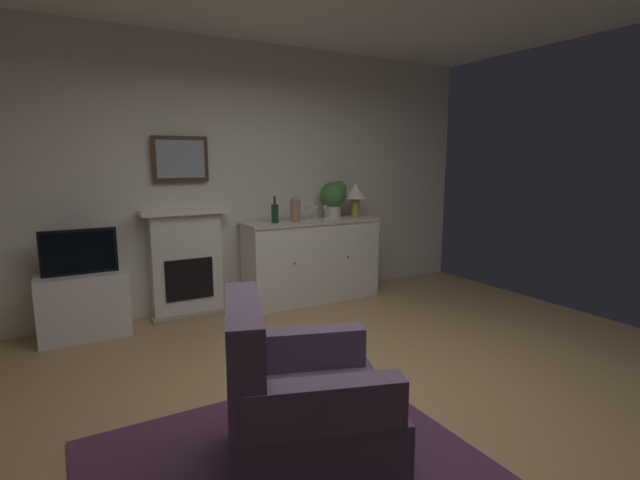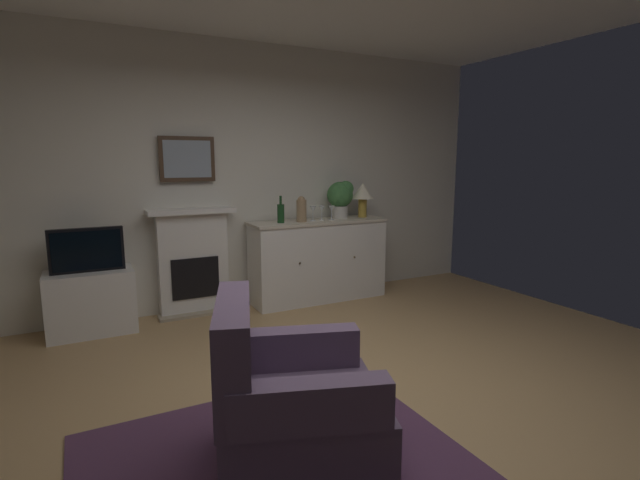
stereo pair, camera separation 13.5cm
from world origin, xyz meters
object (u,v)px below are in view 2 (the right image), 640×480
Objects in this scene: potted_plant_small at (341,196)px; armchair at (289,402)px; sideboard_cabinet at (318,260)px; wine_glass_right at (332,209)px; wine_glass_center at (322,209)px; tv_set at (87,250)px; table_lamp at (363,193)px; wine_glass_left at (313,210)px; tv_cabinet at (91,302)px; wine_bottle at (281,213)px; vase_decorative at (301,209)px; framed_picture at (187,159)px; fireplace_unit at (193,261)px.

armchair is at bearing -124.47° from potted_plant_small.
sideboard_cabinet is 0.60m from wine_glass_right.
tv_set is at bearing 179.61° from wine_glass_center.
wine_glass_right is at bearing -13.67° from wine_glass_center.
table_lamp is 0.68m from wine_glass_left.
potted_plant_small is (0.39, 0.07, 0.13)m from wine_glass_left.
wine_glass_left is at bearing -0.89° from tv_cabinet.
wine_bottle reaches higher than sideboard_cabinet.
wine_glass_left is 1.00× the size of wine_glass_center.
sideboard_cabinet is at bearing 14.64° from wine_glass_left.
armchair is at bearing -116.52° from vase_decorative.
armchair is (-1.44, -2.61, -0.66)m from wine_glass_left.
wine_bottle is at bearing -178.87° from table_lamp.
tv_set is (-2.11, 0.04, -0.27)m from vase_decorative.
framed_picture reaches higher than wine_bottle.
fireplace_unit is 2.56× the size of potted_plant_small.
framed_picture is 1.10m from wine_bottle.
wine_glass_left reaches higher than sideboard_cabinet.
fireplace_unit reaches higher than tv_cabinet.
wine_glass_left is 0.42m from potted_plant_small.
wine_glass_center is at bearing -36.36° from sideboard_cabinet.
tv_set is (-2.93, -0.01, -0.41)m from table_lamp.
framed_picture is 0.89× the size of tv_set.
tv_set is (-0.98, -0.19, 0.24)m from fireplace_unit.
table_lamp is 0.65× the size of tv_set.
wine_bottle reaches higher than tv_cabinet.
wine_glass_left is (1.29, -0.24, -0.55)m from framed_picture.
fireplace_unit is 2.81m from armchair.
tv_set is (-2.27, 0.01, -0.25)m from wine_glass_left.
potted_plant_small is (0.78, 0.07, 0.15)m from wine_bottle.
tv_set is at bearing -166.69° from framed_picture.
tv_set is at bearing 179.70° from wine_glass_left.
wine_glass_center is (0.11, -0.00, 0.00)m from wine_glass_left.
framed_picture is 3.33× the size of wine_glass_center.
armchair is at bearing -92.98° from fireplace_unit.
wine_glass_left reaches higher than armchair.
wine_glass_left is at bearing 0.09° from wine_bottle.
framed_picture reaches higher than tv_set.
fireplace_unit is 2.07m from table_lamp.
wine_bottle is 0.39× the size of tv_cabinet.
sideboard_cabinet is at bearing 143.64° from wine_glass_center.
table_lamp is 2.42× the size of wine_glass_center.
wine_bottle reaches higher than vase_decorative.
framed_picture reaches higher than sideboard_cabinet.
framed_picture is at bearing 174.01° from potted_plant_small.
tv_cabinet is (-1.88, 0.04, -0.73)m from wine_bottle.
sideboard_cabinet is 5.58× the size of vase_decorative.
tv_cabinet is (-0.97, -0.21, -1.30)m from framed_picture.
tv_cabinet is at bearing 178.91° from wine_bottle.
potted_plant_small reaches higher than wine_glass_right.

